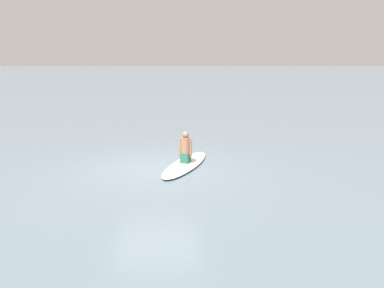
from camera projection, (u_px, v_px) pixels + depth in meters
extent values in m
plane|color=slate|center=(156.00, 168.00, 11.26)|extent=(400.00, 400.00, 0.00)
ellipsoid|color=silver|center=(186.00, 164.00, 11.46)|extent=(3.29, 1.75, 0.11)
cube|color=#26664C|center=(186.00, 158.00, 11.42)|extent=(0.36, 0.33, 0.28)
cylinder|color=#9E7051|center=(185.00, 146.00, 11.34)|extent=(0.33, 0.33, 0.47)
sphere|color=#9E7051|center=(185.00, 135.00, 11.28)|extent=(0.19, 0.19, 0.19)
cylinder|color=#9E7051|center=(191.00, 148.00, 11.31)|extent=(0.10, 0.10, 0.52)
cylinder|color=#9E7051|center=(180.00, 147.00, 11.40)|extent=(0.10, 0.10, 0.52)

